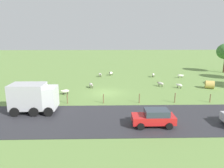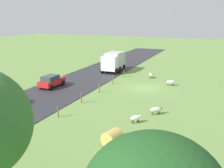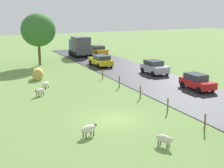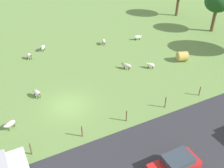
{
  "view_description": "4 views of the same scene",
  "coord_description": "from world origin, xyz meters",
  "px_view_note": "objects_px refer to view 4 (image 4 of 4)",
  "views": [
    {
      "loc": [
        29.19,
        0.15,
        8.39
      ],
      "look_at": [
        -0.58,
        0.87,
        1.18
      ],
      "focal_mm": 33.74,
      "sensor_mm": 36.0,
      "label": 1
    },
    {
      "loc": [
        -8.78,
        32.07,
        9.17
      ],
      "look_at": [
        2.6,
        4.75,
        1.41
      ],
      "focal_mm": 42.29,
      "sensor_mm": 36.0,
      "label": 2
    },
    {
      "loc": [
        -9.75,
        -21.0,
        8.2
      ],
      "look_at": [
        2.11,
        4.9,
        1.43
      ],
      "focal_mm": 52.45,
      "sensor_mm": 36.0,
      "label": 3
    },
    {
      "loc": [
        20.89,
        -5.69,
        17.17
      ],
      "look_at": [
        1.17,
        4.34,
        2.02
      ],
      "focal_mm": 43.47,
      "sensor_mm": 36.0,
      "label": 4
    }
  ],
  "objects_px": {
    "sheep_4": "(150,65)",
    "car_0": "(175,165)",
    "hay_bale_0": "(182,56)",
    "sheep_6": "(37,93)",
    "sheep_1": "(104,41)",
    "tree_0": "(218,2)",
    "sheep_7": "(127,65)",
    "sheep_5": "(138,37)",
    "sheep_2": "(29,56)",
    "sheep_3": "(43,47)",
    "sheep_0": "(10,124)"
  },
  "relations": [
    {
      "from": "sheep_4",
      "to": "car_0",
      "type": "relative_size",
      "value": 0.26
    },
    {
      "from": "hay_bale_0",
      "to": "car_0",
      "type": "relative_size",
      "value": 0.32
    },
    {
      "from": "car_0",
      "to": "sheep_4",
      "type": "bearing_deg",
      "value": 152.98
    },
    {
      "from": "sheep_4",
      "to": "sheep_6",
      "type": "xyz_separation_m",
      "value": [
        -0.47,
        -13.78,
        0.05
      ]
    },
    {
      "from": "sheep_1",
      "to": "sheep_6",
      "type": "bearing_deg",
      "value": -55.03
    },
    {
      "from": "sheep_4",
      "to": "tree_0",
      "type": "xyz_separation_m",
      "value": [
        -5.13,
        14.88,
        4.18
      ]
    },
    {
      "from": "sheep_7",
      "to": "tree_0",
      "type": "distance_m",
      "value": 18.47
    },
    {
      "from": "sheep_4",
      "to": "sheep_6",
      "type": "height_order",
      "value": "sheep_6"
    },
    {
      "from": "sheep_5",
      "to": "sheep_6",
      "type": "distance_m",
      "value": 18.08
    },
    {
      "from": "sheep_1",
      "to": "sheep_2",
      "type": "height_order",
      "value": "sheep_1"
    },
    {
      "from": "hay_bale_0",
      "to": "car_0",
      "type": "distance_m",
      "value": 17.78
    },
    {
      "from": "sheep_5",
      "to": "sheep_6",
      "type": "relative_size",
      "value": 0.93
    },
    {
      "from": "sheep_1",
      "to": "sheep_2",
      "type": "distance_m",
      "value": 10.41
    },
    {
      "from": "sheep_1",
      "to": "sheep_3",
      "type": "xyz_separation_m",
      "value": [
        -2.03,
        -8.23,
        -0.04
      ]
    },
    {
      "from": "sheep_0",
      "to": "sheep_2",
      "type": "height_order",
      "value": "sheep_2"
    },
    {
      "from": "sheep_3",
      "to": "sheep_4",
      "type": "bearing_deg",
      "value": 44.82
    },
    {
      "from": "sheep_2",
      "to": "sheep_4",
      "type": "relative_size",
      "value": 1.09
    },
    {
      "from": "sheep_4",
      "to": "sheep_5",
      "type": "xyz_separation_m",
      "value": [
        -7.61,
        2.83,
        -0.0
      ]
    },
    {
      "from": "sheep_3",
      "to": "sheep_4",
      "type": "height_order",
      "value": "sheep_3"
    },
    {
      "from": "sheep_7",
      "to": "hay_bale_0",
      "type": "bearing_deg",
      "value": 79.08
    },
    {
      "from": "sheep_6",
      "to": "car_0",
      "type": "xyz_separation_m",
      "value": [
        14.14,
        6.81,
        0.36
      ]
    },
    {
      "from": "tree_0",
      "to": "car_0",
      "type": "bearing_deg",
      "value": -49.29
    },
    {
      "from": "sheep_3",
      "to": "sheep_4",
      "type": "distance_m",
      "value": 14.89
    },
    {
      "from": "sheep_6",
      "to": "car_0",
      "type": "distance_m",
      "value": 15.7
    },
    {
      "from": "sheep_2",
      "to": "sheep_4",
      "type": "xyz_separation_m",
      "value": [
        9.03,
        12.65,
        -0.04
      ]
    },
    {
      "from": "sheep_4",
      "to": "sheep_2",
      "type": "bearing_deg",
      "value": -125.51
    },
    {
      "from": "sheep_6",
      "to": "sheep_1",
      "type": "bearing_deg",
      "value": 124.97
    },
    {
      "from": "sheep_0",
      "to": "sheep_6",
      "type": "height_order",
      "value": "sheep_6"
    },
    {
      "from": "sheep_0",
      "to": "sheep_4",
      "type": "xyz_separation_m",
      "value": [
        -3.09,
        17.14,
        -0.02
      ]
    },
    {
      "from": "hay_bale_0",
      "to": "tree_0",
      "type": "relative_size",
      "value": 0.2
    },
    {
      "from": "sheep_3",
      "to": "sheep_5",
      "type": "relative_size",
      "value": 0.87
    },
    {
      "from": "sheep_2",
      "to": "sheep_7",
      "type": "height_order",
      "value": "sheep_2"
    },
    {
      "from": "hay_bale_0",
      "to": "sheep_2",
      "type": "bearing_deg",
      "value": -118.16
    },
    {
      "from": "tree_0",
      "to": "sheep_1",
      "type": "bearing_deg",
      "value": -101.2
    },
    {
      "from": "sheep_0",
      "to": "hay_bale_0",
      "type": "bearing_deg",
      "value": 97.43
    },
    {
      "from": "sheep_0",
      "to": "sheep_6",
      "type": "xyz_separation_m",
      "value": [
        -3.56,
        3.35,
        0.03
      ]
    },
    {
      "from": "sheep_2",
      "to": "tree_0",
      "type": "height_order",
      "value": "tree_0"
    },
    {
      "from": "sheep_4",
      "to": "hay_bale_0",
      "type": "height_order",
      "value": "hay_bale_0"
    },
    {
      "from": "sheep_2",
      "to": "car_0",
      "type": "xyz_separation_m",
      "value": [
        22.7,
        5.68,
        0.37
      ]
    },
    {
      "from": "sheep_3",
      "to": "tree_0",
      "type": "height_order",
      "value": "tree_0"
    },
    {
      "from": "sheep_2",
      "to": "sheep_5",
      "type": "height_order",
      "value": "sheep_2"
    },
    {
      "from": "sheep_7",
      "to": "sheep_2",
      "type": "bearing_deg",
      "value": -128.22
    },
    {
      "from": "sheep_6",
      "to": "tree_0",
      "type": "distance_m",
      "value": 29.33
    },
    {
      "from": "sheep_5",
      "to": "sheep_7",
      "type": "distance_m",
      "value": 8.47
    },
    {
      "from": "sheep_4",
      "to": "sheep_3",
      "type": "bearing_deg",
      "value": -135.18
    },
    {
      "from": "sheep_2",
      "to": "sheep_7",
      "type": "relative_size",
      "value": 0.91
    },
    {
      "from": "hay_bale_0",
      "to": "sheep_4",
      "type": "bearing_deg",
      "value": -93.0
    },
    {
      "from": "sheep_7",
      "to": "tree_0",
      "type": "height_order",
      "value": "tree_0"
    },
    {
      "from": "sheep_4",
      "to": "sheep_5",
      "type": "height_order",
      "value": "sheep_4"
    },
    {
      "from": "sheep_1",
      "to": "sheep_7",
      "type": "height_order",
      "value": "sheep_1"
    }
  ]
}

